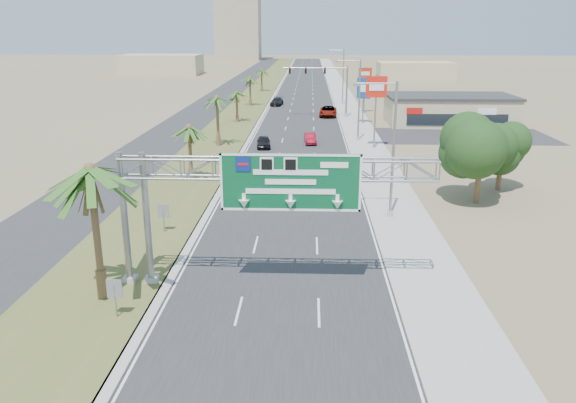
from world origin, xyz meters
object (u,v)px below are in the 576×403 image
at_px(car_right_lane, 328,112).
at_px(store_building, 449,110).
at_px(pole_sign_blue, 364,90).
at_px(pole_sign_red_far, 365,77).
at_px(car_mid_lane, 310,138).
at_px(signal_mast, 334,87).
at_px(sign_gantry, 261,179).
at_px(car_far, 277,102).
at_px(pole_sign_red_near, 376,91).
at_px(palm_near, 90,170).
at_px(car_left_lane, 264,142).

bearing_deg(car_right_lane, store_building, -17.48).
relative_size(pole_sign_blue, pole_sign_red_far, 0.91).
bearing_deg(pole_sign_blue, car_mid_lane, -116.72).
bearing_deg(signal_mast, sign_gantry, -95.74).
distance_m(car_far, pole_sign_red_far, 18.59).
bearing_deg(store_building, sign_gantry, -112.36).
height_order(car_mid_lane, pole_sign_red_near, pole_sign_red_near).
bearing_deg(pole_sign_red_far, pole_sign_red_near, -92.82).
bearing_deg(pole_sign_red_near, palm_near, -114.83).
relative_size(signal_mast, car_right_lane, 1.78).
relative_size(signal_mast, car_far, 2.17).
xyz_separation_m(signal_mast, store_building, (16.83, -5.97, -2.85)).
bearing_deg(pole_sign_red_near, signal_mast, 98.83).
distance_m(car_right_lane, pole_sign_blue, 9.65).
height_order(signal_mast, car_mid_lane, signal_mast).
relative_size(pole_sign_red_near, pole_sign_red_far, 1.12).
height_order(sign_gantry, pole_sign_red_far, pole_sign_red_far).
distance_m(palm_near, car_mid_lane, 43.97).
bearing_deg(car_right_lane, pole_sign_red_near, -76.11).
height_order(pole_sign_blue, pole_sign_red_far, pole_sign_red_far).
bearing_deg(pole_sign_red_near, sign_gantry, -105.06).
bearing_deg(car_left_lane, pole_sign_red_far, 58.51).
bearing_deg(pole_sign_blue, sign_gantry, -100.51).
relative_size(car_mid_lane, pole_sign_blue, 0.56).
bearing_deg(car_right_lane, sign_gantry, -91.37).
distance_m(car_left_lane, pole_sign_red_far, 33.12).
bearing_deg(pole_sign_blue, car_right_lane, 124.44).
height_order(car_left_lane, pole_sign_blue, pole_sign_blue).
height_order(car_mid_lane, car_far, car_far).
bearing_deg(pole_sign_red_far, car_right_lane, -146.85).
distance_m(palm_near, signal_mast, 65.60).
relative_size(car_mid_lane, pole_sign_red_near, 0.45).
bearing_deg(pole_sign_red_far, car_left_lane, -116.29).
relative_size(car_left_lane, car_right_lane, 0.69).
bearing_deg(car_mid_lane, car_left_lane, -158.14).
bearing_deg(pole_sign_red_near, car_far, 109.46).
distance_m(car_right_lane, pole_sign_red_near, 26.54).
bearing_deg(car_mid_lane, pole_sign_blue, 58.93).
distance_m(car_left_lane, pole_sign_blue, 22.92).
xyz_separation_m(signal_mast, car_mid_lane, (-3.67, -21.79, -4.21)).
distance_m(store_building, car_left_lane, 31.98).
bearing_deg(car_far, pole_sign_blue, -48.27).
bearing_deg(car_mid_lane, pole_sign_red_near, -25.18).
distance_m(sign_gantry, pole_sign_red_far, 67.82).
xyz_separation_m(sign_gantry, pole_sign_red_far, (11.51, 66.84, -0.06)).
xyz_separation_m(palm_near, pole_sign_blue, (18.47, 57.62, -1.93)).
xyz_separation_m(pole_sign_red_near, pole_sign_blue, (0.27, 18.29, -1.72)).
distance_m(car_mid_lane, pole_sign_blue, 17.83).
relative_size(sign_gantry, car_far, 3.53).
relative_size(store_building, car_left_lane, 4.52).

